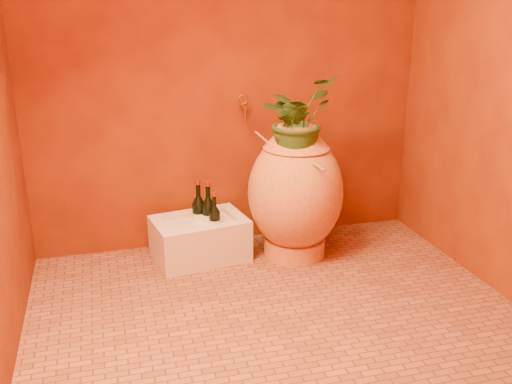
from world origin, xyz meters
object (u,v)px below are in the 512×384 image
object	(u,v)px
stone_basin	(200,239)
wall_tap	(243,106)
wine_bottle_c	(215,222)
amphora	(295,192)
wine_bottle_b	(209,216)
wine_bottle_a	(199,215)

from	to	relation	value
stone_basin	wall_tap	size ratio (longest dim) A/B	4.03
wine_bottle_c	wall_tap	distance (m)	0.74
amphora	wine_bottle_c	size ratio (longest dim) A/B	2.85
stone_basin	wall_tap	distance (m)	0.87
wine_bottle_b	wine_bottle_a	bearing A→B (deg)	145.26
amphora	stone_basin	bearing A→B (deg)	170.29
wine_bottle_a	wine_bottle_b	xyz separation A→B (m)	(0.05, -0.04, -0.00)
stone_basin	wine_bottle_b	xyz separation A→B (m)	(0.06, 0.01, 0.14)
wine_bottle_c	stone_basin	bearing A→B (deg)	156.77
stone_basin	amphora	bearing A→B (deg)	-9.71
amphora	wall_tap	world-z (taller)	wall_tap
amphora	wall_tap	size ratio (longest dim) A/B	5.55
wine_bottle_a	amphora	bearing A→B (deg)	-14.46
stone_basin	wine_bottle_a	bearing A→B (deg)	81.26
wine_bottle_b	wine_bottle_c	bearing A→B (deg)	-60.89
wine_bottle_b	wine_bottle_c	world-z (taller)	wine_bottle_b
stone_basin	wine_bottle_b	bearing A→B (deg)	10.65
amphora	wall_tap	bearing A→B (deg)	133.15
stone_basin	wall_tap	world-z (taller)	wall_tap
stone_basin	wine_bottle_c	bearing A→B (deg)	-23.23
wine_bottle_a	stone_basin	bearing A→B (deg)	-98.74
wine_bottle_b	wall_tap	size ratio (longest dim) A/B	2.31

